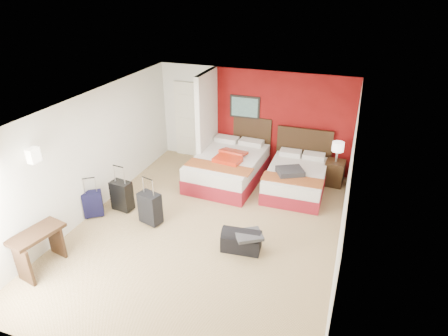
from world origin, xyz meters
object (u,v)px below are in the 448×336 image
at_px(suitcase_charcoal, 150,209).
at_px(desk, 40,250).
at_px(bed_left, 228,168).
at_px(suitcase_navy, 93,205).
at_px(duffel_bag, 241,241).
at_px(red_suitcase_open, 231,156).
at_px(suitcase_black, 122,197).
at_px(table_lamp, 337,152).
at_px(nightstand, 334,173).
at_px(bed_right, 296,180).

xyz_separation_m(suitcase_charcoal, desk, (-1.08, -1.81, 0.05)).
distance_m(bed_left, suitcase_charcoal, 2.42).
relative_size(suitcase_navy, duffel_bag, 0.76).
relative_size(red_suitcase_open, suitcase_navy, 1.60).
distance_m(bed_left, suitcase_black, 2.63).
relative_size(suitcase_navy, desk, 0.61).
bearing_deg(table_lamp, suitcase_black, -147.18).
xyz_separation_m(nightstand, table_lamp, (0.00, 0.00, 0.54)).
distance_m(bed_right, suitcase_charcoal, 3.40).
height_order(nightstand, table_lamp, table_lamp).
distance_m(duffel_bag, desk, 3.45).
bearing_deg(suitcase_charcoal, duffel_bag, 9.45).
bearing_deg(suitcase_navy, nightstand, -1.80).
bearing_deg(nightstand, red_suitcase_open, -158.77).
bearing_deg(suitcase_navy, table_lamp, -1.80).
relative_size(bed_left, nightstand, 3.57).
bearing_deg(desk, suitcase_navy, 107.22).
distance_m(nightstand, table_lamp, 0.54).
relative_size(bed_right, suitcase_navy, 3.44).
bearing_deg(bed_right, suitcase_black, -148.94).
distance_m(table_lamp, duffel_bag, 3.47).
bearing_deg(suitcase_navy, suitcase_charcoal, -27.93).
bearing_deg(suitcase_charcoal, bed_left, 84.61).
relative_size(red_suitcase_open, duffel_bag, 1.21).
height_order(nightstand, duffel_bag, nightstand).
bearing_deg(desk, bed_left, 75.91).
xyz_separation_m(table_lamp, desk, (-4.41, -4.72, -0.48)).
relative_size(bed_right, suitcase_charcoal, 2.86).
height_order(table_lamp, suitcase_navy, table_lamp).
distance_m(table_lamp, suitcase_navy, 5.54).
distance_m(bed_right, nightstand, 1.02).
xyz_separation_m(red_suitcase_open, duffel_bag, (1.01, -2.37, -0.52)).
height_order(bed_right, table_lamp, table_lamp).
distance_m(table_lamp, suitcase_charcoal, 4.45).
bearing_deg(table_lamp, red_suitcase_open, -162.43).
distance_m(nightstand, suitcase_navy, 5.51).
bearing_deg(red_suitcase_open, bed_right, 12.09).
xyz_separation_m(suitcase_black, duffel_bag, (2.78, -0.45, -0.14)).
distance_m(bed_right, desk, 5.46).
xyz_separation_m(red_suitcase_open, suitcase_navy, (-2.21, -2.33, -0.43)).
height_order(bed_left, suitcase_charcoal, bed_left).
bearing_deg(suitcase_navy, suitcase_black, 7.75).
height_order(bed_left, suitcase_black, bed_left).
relative_size(bed_right, table_lamp, 3.80).
bearing_deg(duffel_bag, nightstand, 61.18).
height_order(table_lamp, suitcase_black, table_lamp).
xyz_separation_m(bed_right, table_lamp, (0.81, 0.62, 0.57)).
height_order(bed_right, suitcase_charcoal, suitcase_charcoal).
bearing_deg(desk, duffel_bag, 39.09).
bearing_deg(table_lamp, duffel_bag, -113.45).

